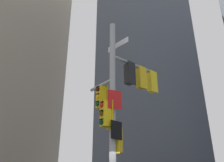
# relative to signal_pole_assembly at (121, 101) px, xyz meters

# --- Properties ---
(building_mid_block) EXTENTS (13.92, 13.92, 28.77)m
(building_mid_block) POSITION_rel_signal_pole_assembly_xyz_m (1.20, 25.86, 9.69)
(building_mid_block) COLOR #4C5460
(building_mid_block) RESTS_ON ground
(signal_pole_assembly) EXTENTS (3.27, 2.67, 8.41)m
(signal_pole_assembly) POSITION_rel_signal_pole_assembly_xyz_m (0.00, 0.00, 0.00)
(signal_pole_assembly) COLOR #9EA0A3
(signal_pole_assembly) RESTS_ON ground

